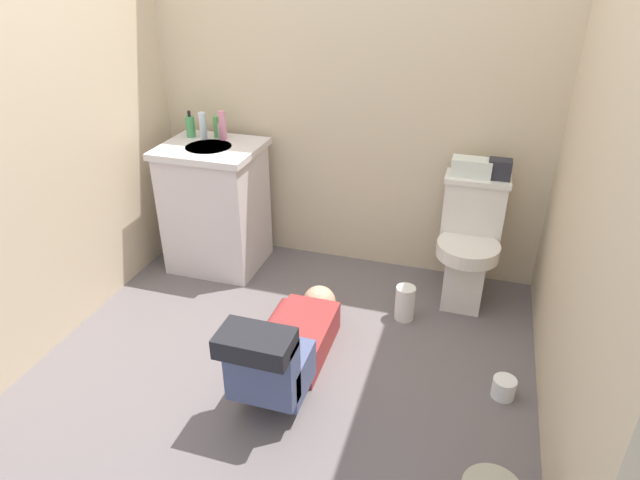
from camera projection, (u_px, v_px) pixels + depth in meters
name	position (u px, v px, depth m)	size (l,w,h in m)	color
ground_plane	(291.00, 356.00, 2.89)	(2.95, 3.12, 0.04)	#655D5E
wall_back	(349.00, 78.00, 3.24)	(2.61, 0.08, 2.40)	beige
wall_left	(38.00, 108.00, 2.64)	(0.08, 2.12, 2.40)	beige
wall_right	(612.00, 161.00, 1.99)	(0.08, 2.12, 2.40)	beige
toilet	(469.00, 244.00, 3.17)	(0.36, 0.46, 0.75)	silver
vanity_cabinet	(216.00, 205.00, 3.51)	(0.60, 0.52, 0.82)	silver
faucet	(220.00, 131.00, 3.42)	(0.02, 0.02, 0.10)	silver
person_plumber	(287.00, 346.00, 2.66)	(0.39, 1.06, 0.52)	maroon
tissue_box	(472.00, 167.00, 3.05)	(0.22, 0.11, 0.10)	silver
toiletry_bag	(500.00, 169.00, 3.01)	(0.12, 0.09, 0.11)	#26262D
soap_dispenser	(190.00, 126.00, 3.44)	(0.06, 0.06, 0.17)	#459858
bottle_clear	(203.00, 126.00, 3.40)	(0.04, 0.04, 0.17)	silver
bottle_green	(217.00, 127.00, 3.43)	(0.04, 0.04, 0.14)	#52A14E
bottle_pink	(223.00, 126.00, 3.38)	(0.05, 0.05, 0.18)	pink
paper_towel_roll	(405.00, 303.00, 3.11)	(0.11, 0.11, 0.21)	white
toilet_paper_roll	(504.00, 388.00, 2.58)	(0.11, 0.11, 0.10)	white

